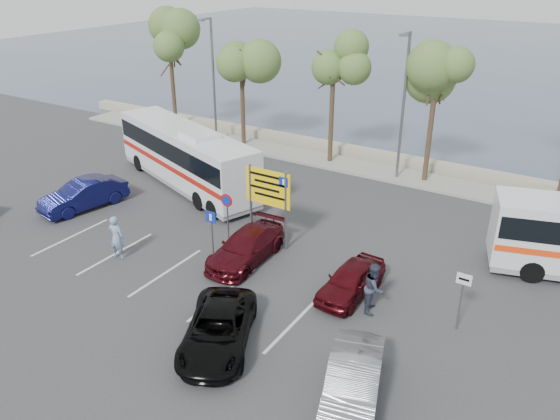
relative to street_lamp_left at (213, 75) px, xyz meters
The scene contains 23 objects.
ground 17.43m from the street_lamp_left, 53.51° to the right, with size 120.00×120.00×0.00m, color #37373A.
kerb_strip 10.99m from the street_lamp_left, ahead, with size 44.00×2.40×0.15m, color gray.
seawall 11.16m from the street_lamp_left, 13.93° to the left, with size 48.00×0.80×0.60m, color #A49D83.
sea 47.77m from the street_lamp_left, 77.86° to the left, with size 140.00×140.00×0.00m, color #3A4B5D.
tree_far_left 4.38m from the street_lamp_left, behind, with size 3.20×3.20×7.60m.
tree_left 2.49m from the street_lamp_left, 13.51° to the left, with size 3.20×3.20×7.20m.
tree_mid 8.76m from the street_lamp_left, ahead, with size 3.20×3.20×8.00m.
tree_right 14.59m from the street_lamp_left, ahead, with size 3.20×3.20×7.40m.
street_lamp_left is the anchor object (origin of this frame).
street_lamp_right 13.00m from the street_lamp_left, ahead, with size 0.45×1.15×8.01m.
direction_sign 15.24m from the street_lamp_left, 43.17° to the right, with size 2.20×0.12×3.60m.
sign_no_stop 14.88m from the street_lamp_left, 49.83° to the right, with size 0.60×0.08×2.35m.
sign_parking 16.37m from the street_lamp_left, 52.40° to the right, with size 0.50×0.07×2.25m.
sign_taxi 23.38m from the street_lamp_left, 31.27° to the right, with size 0.50×0.07×2.20m.
lane_markings 17.62m from the street_lamp_left, 58.61° to the right, with size 12.02×4.20×0.01m, color silver, non-canonical shape.
coach_bus_left 8.39m from the street_lamp_left, 63.50° to the right, with size 11.25×6.04×3.47m.
car_blue 12.67m from the street_lamp_left, 85.24° to the right, with size 1.53×4.38×1.44m, color #10124B.
car_maroon 16.77m from the street_lamp_left, 47.54° to the right, with size 1.78×4.38×1.27m, color #490C14.
car_red 20.25m from the street_lamp_left, 37.26° to the right, with size 1.46×3.62×1.23m, color #4B0A11.
suv_black 22.02m from the street_lamp_left, 51.79° to the right, with size 2.05×4.45×1.24m, color black.
car_silver_b 25.22m from the street_lamp_left, 43.08° to the right, with size 1.47×4.21×1.39m, color gray.
pedestrian_near 16.38m from the street_lamp_left, 66.87° to the right, with size 0.71×0.46×1.94m, color #819BBC.
pedestrian_far 21.36m from the street_lamp_left, 36.51° to the right, with size 0.93×0.72×1.90m, color #32374C.
Camera 1 is at (12.72, -14.65, 11.62)m, focal length 35.00 mm.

